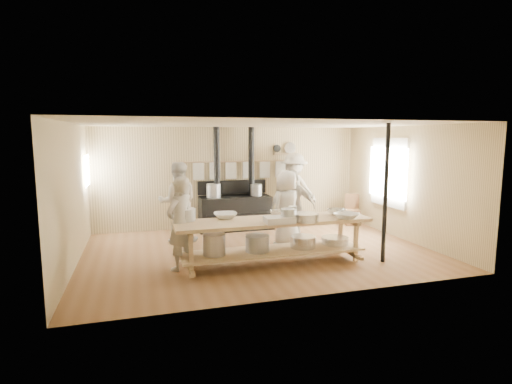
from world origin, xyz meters
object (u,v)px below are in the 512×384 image
cook_left (178,202)px  cook_far_left (180,223)px  prep_table (273,237)px  chair (352,216)px  cook_center (287,208)px  cook_by_window (294,190)px  cook_right (294,207)px  roasting_pan (279,220)px  stove (235,209)px

cook_left → cook_far_left: bearing=89.7°
prep_table → chair: size_ratio=4.39×
cook_center → cook_by_window: (0.86, 1.71, 0.15)m
cook_right → roasting_pan: cook_right is taller
cook_far_left → cook_by_window: size_ratio=0.86×
cook_far_left → roasting_pan: bearing=119.9°
cook_far_left → chair: cook_far_left is taller
cook_left → cook_center: (2.21, -1.01, -0.08)m
cook_right → chair: cook_right is taller
cook_left → cook_right: (2.44, -0.84, -0.09)m
stove → cook_right: stove is taller
cook_far_left → chair: bearing=164.0°
stove → cook_by_window: size_ratio=1.34×
cook_left → stove: bearing=-146.1°
cook_right → cook_by_window: (0.62, 1.53, 0.15)m
prep_table → cook_center: size_ratio=2.19×
cook_right → chair: 2.63m
stove → cook_right: (0.94, -1.70, 0.30)m
cook_by_window → cook_left: bearing=-172.0°
prep_table → cook_far_left: bearing=173.0°
roasting_pan → stove: bearing=90.1°
prep_table → cook_right: cook_right is taller
cook_center → cook_far_left: bearing=-6.9°
cook_far_left → roasting_pan: (1.67, -0.53, 0.07)m
chair → cook_right: bearing=-130.0°
stove → roasting_pan: size_ratio=5.08×
stove → cook_left: size_ratio=1.44×
cook_center → chair: bearing=-178.1°
prep_table → cook_by_window: (1.56, 2.85, 0.45)m
cook_center → cook_by_window: 1.91m
prep_table → roasting_pan: size_ratio=7.04×
cook_by_window → cook_right: bearing=-116.9°
cook_far_left → cook_center: size_ratio=1.01×
cook_far_left → cook_by_window: (3.22, 2.65, 0.14)m
cook_far_left → chair: (4.82, 2.39, -0.59)m
stove → chair: stove is taller
cook_left → chair: size_ratio=2.20×
cook_center → cook_left: bearing=-53.2°
cook_far_left → cook_left: cook_left is taller
stove → cook_center: (0.70, -1.87, 0.30)m
cook_left → roasting_pan: cook_left is taller
cook_far_left → cook_left: (0.15, 1.95, 0.07)m
cook_left → roasting_pan: bearing=125.5°
stove → prep_table: bearing=-90.0°
cook_far_left → cook_by_window: 4.17m
prep_table → chair: 4.10m
prep_table → cook_by_window: bearing=61.3°
cook_right → chair: (2.22, 1.28, -0.57)m
cook_by_window → chair: bearing=-13.8°
cook_left → cook_center: size_ratio=1.10×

